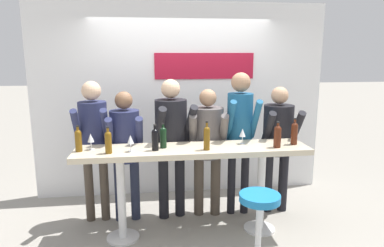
% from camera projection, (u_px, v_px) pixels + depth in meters
% --- Properties ---
extents(ground_plane, '(40.00, 40.00, 0.00)m').
position_uv_depth(ground_plane, '(193.00, 234.00, 3.92)').
color(ground_plane, gray).
extents(back_wall, '(4.13, 0.12, 2.73)m').
position_uv_depth(back_wall, '(181.00, 100.00, 4.91)').
color(back_wall, white).
rests_on(back_wall, ground_plane).
extents(tasting_table, '(2.53, 0.52, 1.02)m').
position_uv_depth(tasting_table, '(193.00, 162.00, 3.75)').
color(tasting_table, beige).
rests_on(tasting_table, ground_plane).
extents(bar_stool, '(0.41, 0.41, 0.73)m').
position_uv_depth(bar_stool, '(259.00, 218.00, 3.25)').
color(bar_stool, silver).
rests_on(bar_stool, ground_plane).
extents(person_far_left, '(0.40, 0.52, 1.72)m').
position_uv_depth(person_far_left, '(94.00, 136.00, 4.03)').
color(person_far_left, '#473D33').
rests_on(person_far_left, ground_plane).
extents(person_left, '(0.43, 0.52, 1.60)m').
position_uv_depth(person_left, '(125.00, 143.00, 4.06)').
color(person_left, '#23283D').
rests_on(person_left, ground_plane).
extents(person_center_left, '(0.53, 0.63, 1.73)m').
position_uv_depth(person_center_left, '(171.00, 134.00, 4.12)').
color(person_center_left, black).
rests_on(person_center_left, ground_plane).
extents(person_center, '(0.50, 0.57, 1.61)m').
position_uv_depth(person_center, '(208.00, 140.00, 4.20)').
color(person_center, '#473D33').
rests_on(person_center, ground_plane).
extents(person_center_right, '(0.39, 0.54, 1.80)m').
position_uv_depth(person_center_right, '(240.00, 127.00, 4.21)').
color(person_center_right, black).
rests_on(person_center_right, ground_plane).
extents(person_right, '(0.45, 0.54, 1.63)m').
position_uv_depth(person_right, '(278.00, 136.00, 4.30)').
color(person_right, black).
rests_on(person_right, ground_plane).
extents(wine_bottle_0, '(0.07, 0.07, 0.27)m').
position_uv_depth(wine_bottle_0, '(163.00, 136.00, 3.68)').
color(wine_bottle_0, black).
rests_on(wine_bottle_0, tasting_table).
extents(wine_bottle_1, '(0.07, 0.07, 0.28)m').
position_uv_depth(wine_bottle_1, '(108.00, 141.00, 3.47)').
color(wine_bottle_1, brown).
rests_on(wine_bottle_1, tasting_table).
extents(wine_bottle_2, '(0.07, 0.07, 0.31)m').
position_uv_depth(wine_bottle_2, '(207.00, 137.00, 3.59)').
color(wine_bottle_2, brown).
rests_on(wine_bottle_2, tasting_table).
extents(wine_bottle_3, '(0.07, 0.07, 0.30)m').
position_uv_depth(wine_bottle_3, '(294.00, 132.00, 3.82)').
color(wine_bottle_3, '#4C1E0F').
rests_on(wine_bottle_3, tasting_table).
extents(wine_bottle_4, '(0.08, 0.08, 0.28)m').
position_uv_depth(wine_bottle_4, '(277.00, 135.00, 3.69)').
color(wine_bottle_4, '#4C1E0F').
rests_on(wine_bottle_4, tasting_table).
extents(wine_bottle_5, '(0.07, 0.07, 0.28)m').
position_uv_depth(wine_bottle_5, '(155.00, 138.00, 3.58)').
color(wine_bottle_5, black).
rests_on(wine_bottle_5, tasting_table).
extents(wine_bottle_6, '(0.07, 0.07, 0.28)m').
position_uv_depth(wine_bottle_6, '(78.00, 140.00, 3.53)').
color(wine_bottle_6, brown).
rests_on(wine_bottle_6, tasting_table).
extents(wine_glass_0, '(0.07, 0.07, 0.18)m').
position_uv_depth(wine_glass_0, '(91.00, 138.00, 3.60)').
color(wine_glass_0, silver).
rests_on(wine_glass_0, tasting_table).
extents(wine_glass_1, '(0.07, 0.07, 0.18)m').
position_uv_depth(wine_glass_1, '(130.00, 140.00, 3.53)').
color(wine_glass_1, silver).
rests_on(wine_glass_1, tasting_table).
extents(wine_glass_2, '(0.07, 0.07, 0.18)m').
position_uv_depth(wine_glass_2, '(243.00, 133.00, 3.84)').
color(wine_glass_2, silver).
rests_on(wine_glass_2, tasting_table).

